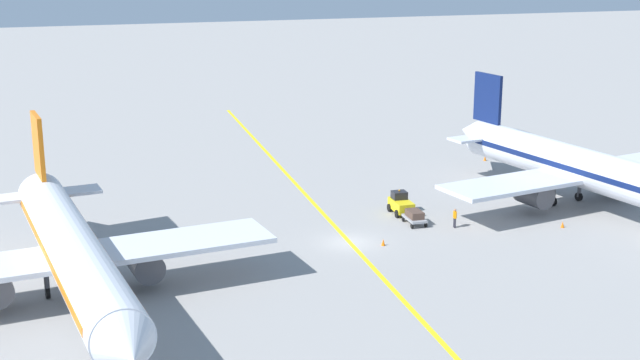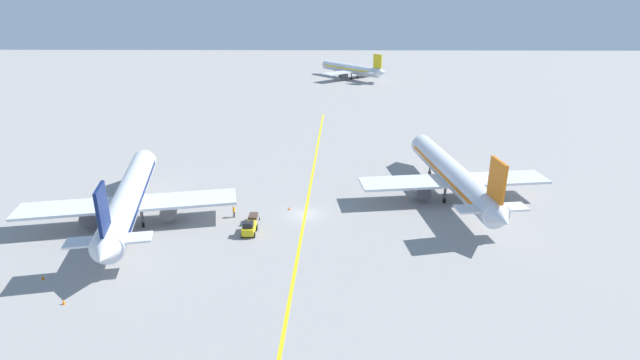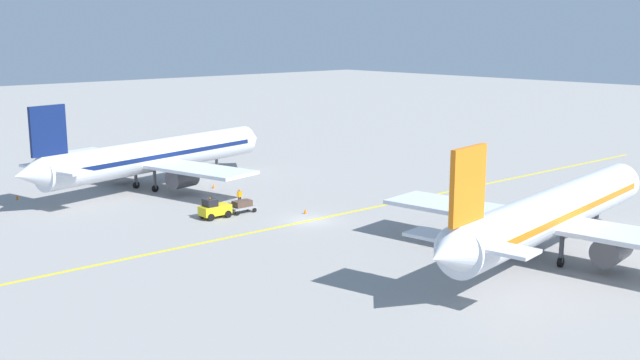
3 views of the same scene
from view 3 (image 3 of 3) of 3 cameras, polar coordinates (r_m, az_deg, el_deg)
The scene contains 10 objects.
ground_plane at distance 71.48m, azimuth -0.79°, elevation -3.12°, with size 400.00×400.00×0.00m, color gray.
apron_yellow_centreline at distance 71.48m, azimuth -0.79°, elevation -3.11°, with size 0.40×120.00×0.01m, color yellow.
airplane_at_gate at distance 87.63m, azimuth -12.48°, elevation 1.78°, with size 28.47×35.33×10.60m.
airplane_adjacent_stand at distance 61.64m, azimuth 17.24°, elevation -2.43°, with size 28.44×35.52×10.60m.
baggage_tug_white at distance 72.97m, azimuth -8.07°, elevation -2.20°, with size 1.81×3.03×2.11m.
baggage_cart_trailing at distance 74.79m, azimuth -5.95°, elevation -1.93°, with size 1.46×2.63×1.24m.
ground_crew_worker at distance 78.12m, azimuth -6.15°, elevation -1.25°, with size 0.27×0.58×1.68m.
traffic_cone_near_nose at distance 74.06m, azimuth -1.12°, elevation -2.38°, with size 0.32×0.32×0.55m, color orange.
traffic_cone_by_wingtip at distance 86.61m, azimuth -22.08°, elevation -1.21°, with size 0.32×0.32×0.55m, color orange.
traffic_cone_far_edge at distance 86.87m, azimuth -8.12°, elevation -0.45°, with size 0.32×0.32×0.55m, color orange.
Camera 3 is at (51.90, -45.81, 17.80)m, focal length 42.00 mm.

